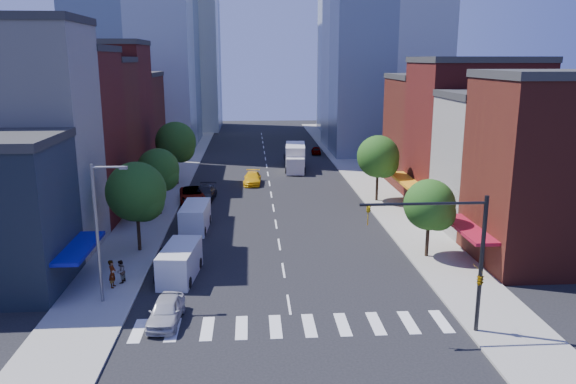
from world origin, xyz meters
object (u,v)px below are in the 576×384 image
traffic_car_oncoming (292,157)px  parked_car_second (170,263)px  pedestrian_near (112,274)px  pedestrian_far (121,272)px  parked_car_front (166,311)px  taxi (252,178)px  cargo_van_far (195,218)px  box_truck (295,158)px  cargo_van_near (180,263)px  traffic_car_far (316,150)px  parked_car_third (192,195)px  parked_car_rear (205,193)px

traffic_car_oncoming → parked_car_second: bearing=68.2°
pedestrian_near → pedestrian_far: bearing=-23.0°
parked_car_front → pedestrian_far: bearing=126.8°
taxi → pedestrian_near: pedestrian_near is taller
cargo_van_far → taxi: (5.36, 19.09, -0.45)m
parked_car_front → box_truck: size_ratio=0.49×
box_truck → taxi: bearing=-119.8°
cargo_van_near → pedestrian_near: size_ratio=2.93×
traffic_car_oncoming → traffic_car_far: (4.61, 7.47, -0.17)m
parked_car_second → box_truck: bearing=72.4°
parked_car_front → cargo_van_far: (-0.01, 18.70, 0.43)m
taxi → cargo_van_far: bearing=-102.7°
cargo_van_near → traffic_car_oncoming: bearing=82.0°
box_truck → pedestrian_near: size_ratio=4.59×
parked_car_front → taxi: bearing=85.4°
parked_car_front → pedestrian_far: pedestrian_far is taller
traffic_car_far → traffic_car_oncoming: bearing=62.5°
parked_car_third → cargo_van_far: (1.29, -10.48, 0.38)m
parked_car_front → taxi: 38.16m
parked_car_second → cargo_van_far: cargo_van_far is taller
traffic_car_oncoming → traffic_car_far: size_ratio=1.31×
parked_car_rear → traffic_car_oncoming: traffic_car_oncoming is taller
taxi → traffic_car_oncoming: size_ratio=1.04×
parked_car_rear → parked_car_third: bearing=-142.0°
taxi → cargo_van_near: bearing=-96.9°
traffic_car_oncoming → pedestrian_near: size_ratio=2.51×
parked_car_third → pedestrian_far: size_ratio=3.57×
traffic_car_far → taxi: bearing=68.5°
parked_car_front → parked_car_second: 7.98m
parked_car_rear → cargo_van_near: cargo_van_near is taller
parked_car_rear → pedestrian_near: (-4.35, -24.70, 0.36)m
cargo_van_near → pedestrian_far: size_ratio=3.51×
taxi → traffic_car_far: taxi is taller
parked_car_third → box_truck: bearing=46.4°
traffic_car_far → box_truck: 13.94m
traffic_car_oncoming → pedestrian_far: 48.87m
cargo_van_far → taxi: cargo_van_far is taller
parked_car_second → parked_car_rear: 22.08m
parked_car_front → box_truck: 48.17m
parked_car_rear → taxi: 9.45m
traffic_car_oncoming → box_truck: 5.75m
traffic_car_far → pedestrian_far: (-19.98, -53.86, 0.33)m
parked_car_front → traffic_car_oncoming: size_ratio=0.90×
pedestrian_near → box_truck: bearing=-18.0°
parked_car_rear → pedestrian_near: pedestrian_near is taller
parked_car_rear → traffic_car_oncoming: bearing=68.8°
pedestrian_far → parked_car_front: bearing=48.1°
taxi → traffic_car_oncoming: (6.04, 14.66, 0.07)m
pedestrian_near → pedestrian_far: (0.37, 0.76, -0.16)m
traffic_car_oncoming → pedestrian_far: size_ratio=3.00×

